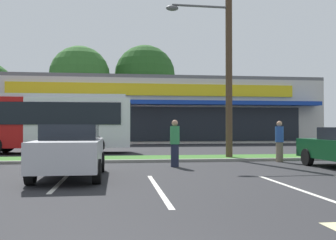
# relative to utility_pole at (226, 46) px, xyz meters

# --- Properties ---
(grass_median) EXTENTS (56.00, 2.20, 0.12)m
(grass_median) POSITION_rel_utility_pole_xyz_m (-4.98, 0.30, -5.05)
(grass_median) COLOR #386B28
(grass_median) RESTS_ON ground_plane
(curb_lip) EXTENTS (56.00, 0.24, 0.12)m
(curb_lip) POSITION_rel_utility_pole_xyz_m (-4.98, -0.92, -5.05)
(curb_lip) COLOR gray
(curb_lip) RESTS_ON ground_plane
(parking_stripe_1) EXTENTS (0.12, 4.80, 0.01)m
(parking_stripe_1) POSITION_rel_utility_pole_xyz_m (-6.34, -5.85, -5.11)
(parking_stripe_1) COLOR silver
(parking_stripe_1) RESTS_ON ground_plane
(parking_stripe_2) EXTENTS (0.12, 4.80, 0.01)m
(parking_stripe_2) POSITION_rel_utility_pole_xyz_m (-3.90, -7.79, -5.11)
(parking_stripe_2) COLOR silver
(parking_stripe_2) RESTS_ON ground_plane
(parking_stripe_3) EXTENTS (0.12, 4.80, 0.01)m
(parking_stripe_3) POSITION_rel_utility_pole_xyz_m (-0.65, -8.31, -5.11)
(parking_stripe_3) COLOR silver
(parking_stripe_3) RESTS_ON ground_plane
(storefront_building) EXTENTS (31.00, 11.58, 6.01)m
(storefront_building) POSITION_rel_utility_pole_xyz_m (-1.56, 21.41, -2.10)
(storefront_building) COLOR beige
(storefront_building) RESTS_ON ground_plane
(tree_mid_left) EXTENTS (7.19, 7.19, 11.19)m
(tree_mid_left) POSITION_rel_utility_pole_xyz_m (-9.28, 30.63, 2.47)
(tree_mid_left) COLOR #473323
(tree_mid_left) RESTS_ON ground_plane
(tree_mid) EXTENTS (7.69, 7.69, 11.91)m
(tree_mid) POSITION_rel_utility_pole_xyz_m (-1.29, 32.61, 2.94)
(tree_mid) COLOR #473323
(tree_mid) RESTS_ON ground_plane
(utility_pole) EXTENTS (3.03, 2.40, 9.54)m
(utility_pole) POSITION_rel_utility_pole_xyz_m (0.00, 0.00, 0.00)
(utility_pole) COLOR #4C3826
(utility_pole) RESTS_ON ground_plane
(city_bus) EXTENTS (12.45, 2.82, 3.25)m
(city_bus) POSITION_rel_utility_pole_xyz_m (-10.30, 5.38, -3.35)
(city_bus) COLOR #B71414
(city_bus) RESTS_ON ground_plane
(car_0) EXTENTS (1.86, 4.20, 1.53)m
(car_0) POSITION_rel_utility_pole_xyz_m (-6.20, -5.50, -4.32)
(car_0) COLOR #B7B7BC
(car_0) RESTS_ON ground_plane
(pedestrian_by_pole) EXTENTS (0.35, 0.35, 1.72)m
(pedestrian_by_pole) POSITION_rel_utility_pole_xyz_m (1.90, -1.42, -4.25)
(pedestrian_by_pole) COLOR #726651
(pedestrian_by_pole) RESTS_ON ground_plane
(pedestrian_far) EXTENTS (0.35, 0.35, 1.73)m
(pedestrian_far) POSITION_rel_utility_pole_xyz_m (-2.75, -2.86, -4.25)
(pedestrian_far) COLOR #1E2338
(pedestrian_far) RESTS_ON ground_plane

